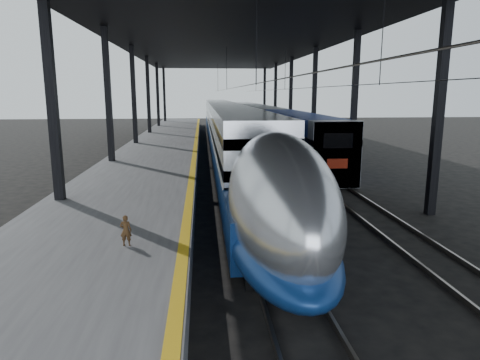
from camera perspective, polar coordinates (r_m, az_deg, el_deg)
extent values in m
plane|color=black|center=(13.08, -4.12, -11.59)|extent=(160.00, 160.00, 0.00)
cube|color=#4C4C4F|center=(32.54, -10.94, 3.08)|extent=(6.00, 80.00, 1.00)
cube|color=gold|center=(32.31, -6.01, 4.07)|extent=(0.30, 80.00, 0.01)
cube|color=slate|center=(32.46, -2.48, 2.50)|extent=(0.08, 80.00, 0.16)
cube|color=slate|center=(32.56, 0.06, 2.54)|extent=(0.08, 80.00, 0.16)
cube|color=slate|center=(33.06, 6.22, 2.61)|extent=(0.08, 80.00, 0.16)
cube|color=slate|center=(33.37, 8.65, 2.63)|extent=(0.08, 80.00, 0.16)
cube|color=black|center=(17.97, -23.69, 8.54)|extent=(0.35, 0.35, 9.00)
cube|color=black|center=(19.63, 24.99, 8.60)|extent=(0.35, 0.35, 9.00)
cube|color=black|center=(27.63, -17.12, 9.67)|extent=(0.35, 0.35, 9.00)
cube|color=black|center=(28.75, 14.99, 9.83)|extent=(0.35, 0.35, 9.00)
cube|color=black|center=(37.47, -13.95, 10.17)|extent=(0.35, 0.35, 9.00)
cube|color=black|center=(38.30, 9.85, 10.35)|extent=(0.35, 0.35, 9.00)
cube|color=black|center=(47.38, -12.11, 10.44)|extent=(0.35, 0.35, 9.00)
cube|color=black|center=(48.04, 6.77, 10.62)|extent=(0.35, 0.35, 9.00)
cube|color=black|center=(57.32, -10.90, 10.61)|extent=(0.35, 0.35, 9.00)
cube|color=black|center=(57.87, 4.73, 10.78)|extent=(0.35, 0.35, 9.00)
cube|color=black|center=(67.28, -10.05, 10.73)|extent=(0.35, 0.35, 9.00)
cube|color=black|center=(67.75, 3.28, 10.89)|extent=(0.35, 0.35, 9.00)
cube|color=black|center=(32.37, -1.47, 18.77)|extent=(18.00, 75.00, 0.45)
cylinder|color=slate|center=(32.11, -1.25, 12.12)|extent=(0.03, 74.00, 0.03)
cylinder|color=slate|center=(32.83, 7.69, 12.01)|extent=(0.03, 74.00, 0.03)
cube|color=silver|center=(43.34, -2.22, 7.63)|extent=(2.83, 57.00, 3.90)
cube|color=navy|center=(41.94, -2.11, 5.83)|extent=(2.91, 62.00, 1.51)
cube|color=silver|center=(43.37, -2.22, 7.05)|extent=(2.93, 57.00, 0.10)
cube|color=black|center=(43.28, -2.23, 9.11)|extent=(2.87, 57.00, 0.41)
cube|color=black|center=(43.34, -2.22, 7.63)|extent=(2.87, 57.00, 0.41)
ellipsoid|color=silver|center=(12.26, 5.16, -2.83)|extent=(2.83, 8.40, 3.90)
ellipsoid|color=navy|center=(12.58, 5.07, -7.79)|extent=(2.91, 8.40, 1.66)
ellipsoid|color=black|center=(9.60, 7.97, -2.11)|extent=(1.46, 2.20, 0.88)
cube|color=black|center=(12.85, 5.01, -11.06)|extent=(2.15, 2.60, 0.40)
cube|color=black|center=(34.11, -1.40, 3.15)|extent=(2.15, 2.60, 0.40)
cube|color=navy|center=(31.93, 7.94, 5.52)|extent=(2.64, 18.00, 3.58)
cube|color=gray|center=(23.87, 12.43, 3.40)|extent=(2.68, 1.20, 3.63)
cube|color=black|center=(23.19, 12.97, 5.14)|extent=(1.60, 0.06, 0.80)
cube|color=#9F1F0C|center=(23.35, 12.83, 2.15)|extent=(1.13, 0.06, 0.52)
cube|color=gray|center=(50.56, 3.11, 7.75)|extent=(2.64, 18.00, 3.58)
cube|color=gray|center=(69.40, 0.88, 8.76)|extent=(2.64, 18.00, 3.58)
cube|color=black|center=(26.42, 10.73, 0.47)|extent=(2.07, 2.40, 0.36)
cube|color=black|center=(47.75, 3.60, 5.48)|extent=(2.07, 2.40, 0.36)
imported|color=#493018|center=(12.19, -14.99, -6.51)|extent=(0.33, 0.22, 0.87)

